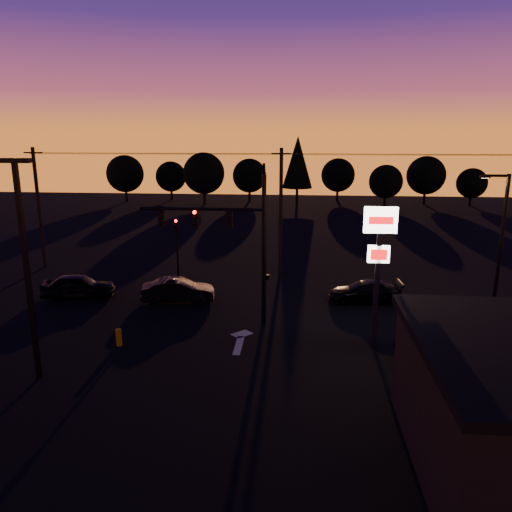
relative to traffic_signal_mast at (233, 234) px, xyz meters
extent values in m
plane|color=black|center=(0.10, -3.99, -4.94)|extent=(120.00, 120.00, 0.00)
cube|color=beige|center=(0.60, -2.99, -4.93)|extent=(0.35, 2.20, 0.01)
cube|color=beige|center=(0.60, -1.59, -4.93)|extent=(1.20, 1.20, 0.01)
cylinder|color=black|center=(1.60, 0.01, -0.94)|extent=(0.24, 0.24, 8.00)
cylinder|color=black|center=(1.60, 0.01, 3.26)|extent=(0.14, 0.52, 0.76)
cylinder|color=black|center=(-1.65, 0.01, 1.26)|extent=(6.50, 0.16, 0.16)
cube|color=black|center=(-0.20, 0.01, 0.76)|extent=(0.32, 0.22, 0.95)
sphere|color=black|center=(-0.20, -0.12, 1.11)|extent=(0.18, 0.18, 0.18)
sphere|color=black|center=(-0.20, -0.12, 0.81)|extent=(0.18, 0.18, 0.18)
sphere|color=black|center=(-0.20, -0.12, 0.51)|extent=(0.18, 0.18, 0.18)
cube|color=black|center=(-2.00, 0.01, 0.76)|extent=(0.32, 0.22, 0.95)
sphere|color=#FF0705|center=(-2.00, -0.12, 1.11)|extent=(0.18, 0.18, 0.18)
sphere|color=black|center=(-2.00, -0.12, 0.81)|extent=(0.18, 0.18, 0.18)
sphere|color=black|center=(-2.00, -0.12, 0.51)|extent=(0.18, 0.18, 0.18)
cube|color=black|center=(-3.80, 0.01, 0.76)|extent=(0.32, 0.22, 0.95)
sphere|color=black|center=(-3.80, -0.12, 1.11)|extent=(0.18, 0.18, 0.18)
sphere|color=black|center=(-3.80, -0.12, 0.81)|extent=(0.18, 0.18, 0.18)
sphere|color=black|center=(-3.80, -0.12, 0.51)|extent=(0.18, 0.18, 0.18)
cube|color=black|center=(1.78, 0.01, -2.34)|extent=(0.22, 0.18, 0.28)
cylinder|color=black|center=(-4.90, 7.51, -3.14)|extent=(0.14, 0.14, 3.60)
cube|color=black|center=(-4.90, 7.51, -1.04)|extent=(0.30, 0.20, 0.90)
sphere|color=#FF0705|center=(-4.90, 7.39, -0.72)|extent=(0.18, 0.18, 0.18)
sphere|color=black|center=(-4.90, 7.39, -1.00)|extent=(0.18, 0.18, 0.18)
sphere|color=black|center=(-4.90, 7.39, -1.28)|extent=(0.18, 0.18, 0.18)
cube|color=black|center=(-7.40, -6.99, -0.44)|extent=(0.18, 0.18, 9.00)
cube|color=black|center=(-7.75, -6.99, 4.11)|extent=(0.55, 0.30, 0.18)
cube|color=black|center=(-7.05, -6.99, 4.11)|extent=(0.55, 0.30, 0.18)
cube|color=black|center=(7.10, -2.49, -1.74)|extent=(0.22, 0.22, 6.40)
cube|color=white|center=(7.10, -2.49, 1.26)|extent=(1.50, 0.25, 1.20)
cube|color=red|center=(7.10, -2.63, 1.26)|extent=(1.10, 0.02, 0.35)
cube|color=white|center=(7.10, -2.49, -0.34)|extent=(1.00, 0.22, 0.80)
cube|color=red|center=(7.10, -2.62, -0.34)|extent=(0.75, 0.02, 0.50)
cylinder|color=black|center=(14.10, 1.51, -0.94)|extent=(0.20, 0.20, 8.00)
cylinder|color=black|center=(13.50, 1.51, 2.96)|extent=(1.20, 0.14, 0.14)
cube|color=black|center=(12.90, 1.51, 2.91)|extent=(0.50, 0.22, 0.14)
plane|color=#FFB759|center=(12.90, 1.51, 2.83)|extent=(0.35, 0.35, 0.00)
cylinder|color=black|center=(-15.90, 10.01, -0.44)|extent=(0.26, 0.26, 9.00)
cube|color=black|center=(-15.90, 10.01, 3.66)|extent=(1.40, 0.10, 0.10)
cylinder|color=black|center=(2.10, 10.01, -0.44)|extent=(0.26, 0.26, 9.00)
cube|color=black|center=(2.10, 10.01, 3.66)|extent=(1.40, 0.10, 0.10)
cylinder|color=black|center=(-6.90, 9.41, 3.61)|extent=(18.00, 0.02, 0.02)
cylinder|color=black|center=(-6.90, 10.01, 3.66)|extent=(18.00, 0.02, 0.02)
cylinder|color=black|center=(-6.90, 10.61, 3.61)|extent=(18.00, 0.02, 0.02)
cylinder|color=black|center=(11.10, 9.41, 3.61)|extent=(18.00, 0.02, 0.02)
cylinder|color=black|center=(11.10, 10.01, 3.66)|extent=(18.00, 0.02, 0.02)
cylinder|color=black|center=(11.10, 10.61, 3.61)|extent=(18.00, 0.02, 0.02)
cube|color=black|center=(9.10, -7.47, -3.54)|extent=(2.20, 0.05, 1.60)
cylinder|color=#B99107|center=(-5.19, -3.48, -4.52)|extent=(0.28, 0.28, 0.84)
cylinder|color=black|center=(-21.90, 46.01, -4.12)|extent=(0.36, 0.36, 1.62)
sphere|color=black|center=(-21.90, 46.01, -0.87)|extent=(5.36, 5.36, 5.36)
cylinder|color=black|center=(-15.90, 49.01, -4.25)|extent=(0.36, 0.36, 1.38)
sphere|color=black|center=(-15.90, 49.01, -1.50)|extent=(4.54, 4.54, 4.54)
cylinder|color=black|center=(-9.90, 44.01, -4.06)|extent=(0.36, 0.36, 1.75)
sphere|color=black|center=(-9.90, 44.01, -0.56)|extent=(5.77, 5.78, 5.78)
cylinder|color=black|center=(-3.90, 48.01, -4.19)|extent=(0.36, 0.36, 1.50)
sphere|color=black|center=(-3.90, 48.01, -1.19)|extent=(4.95, 4.95, 4.95)
cylinder|color=black|center=(3.10, 45.01, -3.75)|extent=(0.36, 0.36, 2.38)
cone|color=black|center=(3.10, 45.01, 1.00)|extent=(4.18, 4.18, 7.12)
cylinder|color=black|center=(9.10, 50.01, -4.19)|extent=(0.36, 0.36, 1.50)
sphere|color=black|center=(9.10, 50.01, -1.19)|extent=(4.95, 4.95, 4.95)
cylinder|color=black|center=(15.10, 44.01, -4.25)|extent=(0.36, 0.36, 1.38)
sphere|color=black|center=(15.10, 44.01, -1.50)|extent=(4.54, 4.54, 4.54)
cylinder|color=black|center=(21.10, 47.01, -4.12)|extent=(0.36, 0.36, 1.62)
sphere|color=black|center=(21.10, 47.01, -0.87)|extent=(5.36, 5.36, 5.36)
cylinder|color=black|center=(27.10, 46.01, -4.31)|extent=(0.36, 0.36, 1.25)
sphere|color=black|center=(27.10, 46.01, -1.81)|extent=(4.12, 4.12, 4.12)
imported|color=black|center=(-10.20, 3.26, -4.18)|extent=(4.67, 2.52, 1.51)
imported|color=black|center=(-3.84, 3.07, -4.22)|extent=(4.53, 2.14, 1.44)
imported|color=black|center=(7.47, 4.03, -4.29)|extent=(4.61, 2.25, 1.29)
imported|color=black|center=(9.37, -5.60, -4.25)|extent=(3.20, 5.32, 1.38)
camera|label=1|loc=(3.36, -25.29, 5.21)|focal=35.00mm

